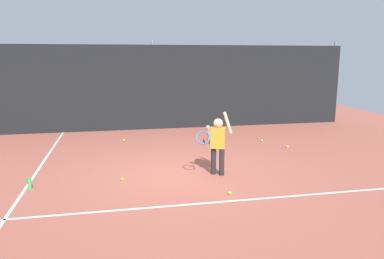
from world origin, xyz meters
TOP-DOWN VIEW (x-y plane):
  - ground_plane at (0.00, 0.00)m, footprint 20.00×20.00m
  - court_line_baseline at (0.00, -1.71)m, footprint 9.00×0.05m
  - court_line_sideline at (-3.00, 1.00)m, footprint 0.05×9.00m
  - back_fence_windscreen at (0.00, 5.04)m, footprint 13.84×0.08m
  - fence_post_1 at (0.00, 5.10)m, footprint 0.09×0.09m
  - fence_post_2 at (6.77, 5.10)m, footprint 0.09×0.09m
  - tennis_player at (0.79, -0.26)m, footprint 0.85×0.57m
  - water_bottle at (-2.91, -0.38)m, footprint 0.07×0.07m
  - tennis_ball_0 at (-1.19, -0.25)m, footprint 0.07×0.07m
  - tennis_ball_1 at (0.72, -1.41)m, footprint 0.07×0.07m
  - tennis_ball_2 at (2.91, 2.44)m, footprint 0.07×0.07m
  - tennis_ball_3 at (3.31, 1.60)m, footprint 0.07×0.07m
  - tennis_ball_4 at (-1.07, 3.31)m, footprint 0.07×0.07m

SIDE VIEW (x-z plane):
  - ground_plane at x=0.00m, z-range 0.00..0.00m
  - court_line_baseline at x=0.00m, z-range 0.00..0.00m
  - court_line_sideline at x=-3.00m, z-range 0.00..0.00m
  - tennis_ball_0 at x=-1.19m, z-range 0.00..0.07m
  - tennis_ball_1 at x=0.72m, z-range 0.00..0.07m
  - tennis_ball_2 at x=2.91m, z-range 0.00..0.07m
  - tennis_ball_3 at x=3.31m, z-range 0.00..0.07m
  - tennis_ball_4 at x=-1.07m, z-range 0.00..0.07m
  - water_bottle at x=-2.91m, z-range 0.00..0.22m
  - tennis_player at x=0.79m, z-range 0.05..1.40m
  - back_fence_windscreen at x=0.00m, z-range 0.00..2.84m
  - fence_post_1 at x=0.00m, z-range 0.00..2.99m
  - fence_post_2 at x=6.77m, z-range 0.00..2.99m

